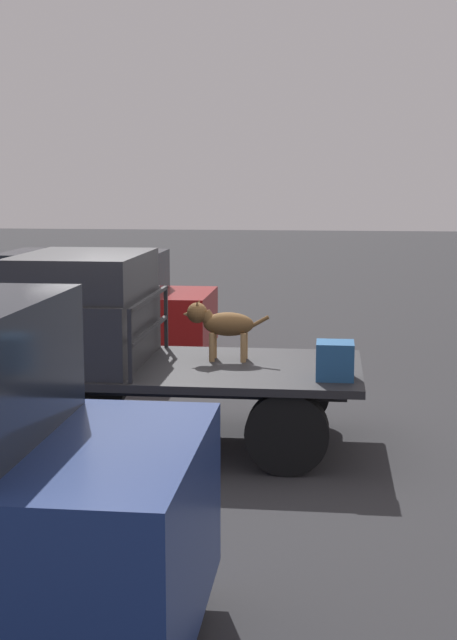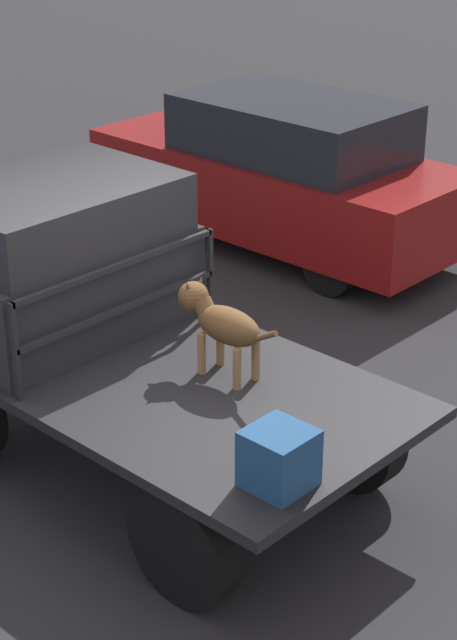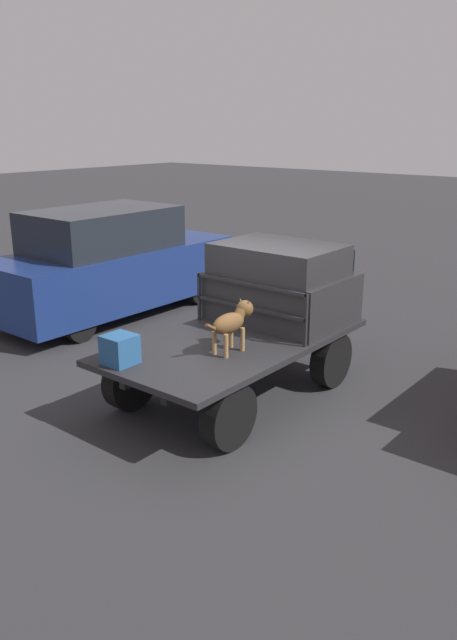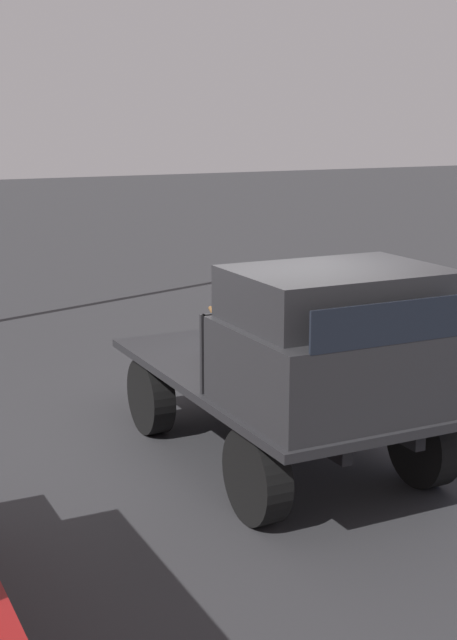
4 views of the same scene
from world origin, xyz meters
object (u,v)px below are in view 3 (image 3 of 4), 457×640
at_px(flatbed_truck, 235,355).
at_px(cargo_crate, 120,349).
at_px(parked_pickup_far, 111,264).
at_px(dog, 233,321).

relative_size(flatbed_truck, cargo_crate, 10.45).
xyz_separation_m(flatbed_truck, parked_pickup_far, (1.61, 4.42, 0.41)).
bearing_deg(dog, parked_pickup_far, 64.72).
bearing_deg(dog, cargo_crate, 145.27).
distance_m(flatbed_truck, parked_pickup_far, 4.72).
xyz_separation_m(dog, parked_pickup_far, (2.01, 4.70, -0.24)).
distance_m(flatbed_truck, cargo_crate, 1.76).
bearing_deg(cargo_crate, parked_pickup_far, 50.38).
height_order(dog, parked_pickup_far, parked_pickup_far).
relative_size(flatbed_truck, parked_pickup_far, 0.75).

